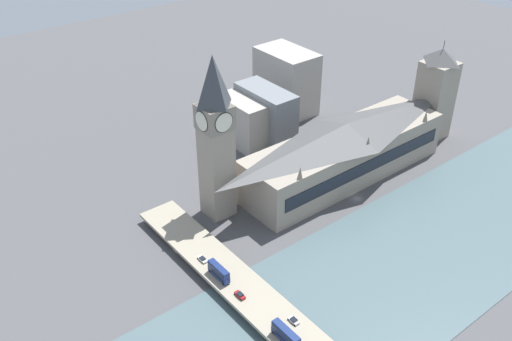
# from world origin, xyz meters

# --- Properties ---
(ground_plane) EXTENTS (600.00, 600.00, 0.00)m
(ground_plane) POSITION_xyz_m (0.00, 0.00, 0.00)
(ground_plane) COLOR #4C4C4F
(river_water) EXTENTS (65.60, 360.00, 0.30)m
(river_water) POSITION_xyz_m (-38.80, 0.00, 0.15)
(river_water) COLOR #4C6066
(river_water) RESTS_ON ground_plane
(parliament_hall) EXTENTS (27.21, 100.85, 26.78)m
(parliament_hall) POSITION_xyz_m (16.38, -8.00, 13.30)
(parliament_hall) COLOR gray
(parliament_hall) RESTS_ON ground_plane
(clock_tower) EXTENTS (12.07, 12.07, 68.30)m
(clock_tower) POSITION_xyz_m (28.78, 51.86, 35.96)
(clock_tower) COLOR gray
(clock_tower) RESTS_ON ground_plane
(victoria_tower) EXTENTS (14.75, 14.75, 49.94)m
(victoria_tower) POSITION_xyz_m (16.43, -69.80, 22.97)
(victoria_tower) COLOR gray
(victoria_tower) RESTS_ON ground_plane
(road_bridge) EXTENTS (163.20, 15.24, 4.01)m
(road_bridge) POSITION_xyz_m (-38.80, 72.93, 3.22)
(road_bridge) COLOR gray
(road_bridge) RESTS_ON ground_plane
(double_decker_bus_mid) EXTENTS (10.99, 2.64, 5.05)m
(double_decker_bus_mid) POSITION_xyz_m (-42.07, 76.83, 6.78)
(double_decker_bus_mid) COLOR navy
(double_decker_bus_mid) RESTS_ON road_bridge
(double_decker_bus_rear) EXTENTS (10.10, 2.47, 4.96)m
(double_decker_bus_rear) POSITION_xyz_m (-6.64, 76.61, 6.74)
(double_decker_bus_rear) COLOR navy
(double_decker_bus_rear) RESTS_ON road_bridge
(car_northbound_lead) EXTENTS (4.27, 1.87, 1.22)m
(car_northbound_lead) POSITION_xyz_m (4.12, 76.23, 4.63)
(car_northbound_lead) COLOR silver
(car_northbound_lead) RESTS_ON road_bridge
(car_southbound_lead) EXTENTS (3.93, 1.85, 1.30)m
(car_southbound_lead) POSITION_xyz_m (-37.81, 69.86, 4.67)
(car_southbound_lead) COLOR silver
(car_southbound_lead) RESTS_ON road_bridge
(car_southbound_mid) EXTENTS (4.29, 1.83, 1.41)m
(car_southbound_mid) POSITION_xyz_m (-18.52, 76.48, 4.73)
(car_southbound_mid) COLOR maroon
(car_southbound_mid) RESTS_ON road_bridge
(city_block_west) EXTENTS (32.64, 20.61, 33.95)m
(city_block_west) POSITION_xyz_m (83.60, -31.91, 16.98)
(city_block_west) COLOR #A39E93
(city_block_west) RESTS_ON ground_plane
(city_block_center) EXTENTS (27.76, 17.91, 23.43)m
(city_block_center) POSITION_xyz_m (68.64, 6.76, 11.71)
(city_block_center) COLOR #A39E93
(city_block_center) RESTS_ON ground_plane
(city_block_east) EXTENTS (32.88, 14.70, 26.42)m
(city_block_east) POSITION_xyz_m (65.88, -3.23, 13.21)
(city_block_east) COLOR slate
(city_block_east) RESTS_ON ground_plane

